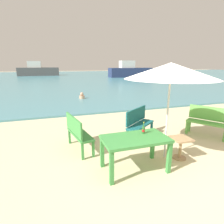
{
  "coord_description": "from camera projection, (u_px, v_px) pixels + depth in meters",
  "views": [
    {
      "loc": [
        -2.41,
        -3.09,
        2.27
      ],
      "look_at": [
        -0.4,
        3.0,
        0.6
      ],
      "focal_mm": 29.7,
      "sensor_mm": 36.0,
      "label": 1
    }
  ],
  "objects": [
    {
      "name": "patio_umbrella",
      "position": [
        171.0,
        71.0,
        4.14
      ],
      "size": [
        2.1,
        2.1,
        2.3
      ],
      "color": "silver",
      "rests_on": "ground_plane"
    },
    {
      "name": "picnic_table_green",
      "position": [
        135.0,
        142.0,
        3.95
      ],
      "size": [
        1.4,
        0.8,
        0.76
      ],
      "color": "#3D8C42",
      "rests_on": "ground_plane"
    },
    {
      "name": "boat_sailboat",
      "position": [
        38.0,
        70.0,
        35.08
      ],
      "size": [
        7.36,
        2.01,
        2.67
      ],
      "color": "#4C4C4C",
      "rests_on": "sea_water"
    },
    {
      "name": "bench_teal_center",
      "position": [
        139.0,
        122.0,
        5.71
      ],
      "size": [
        1.18,
        1.01,
        0.95
      ],
      "color": "#196066",
      "rests_on": "ground_plane"
    },
    {
      "name": "side_table_wood",
      "position": [
        181.0,
        145.0,
        4.51
      ],
      "size": [
        0.44,
        0.44,
        0.54
      ],
      "color": "tan",
      "rests_on": "ground_plane"
    },
    {
      "name": "bench_green_right",
      "position": [
        77.0,
        131.0,
        4.9
      ],
      "size": [
        0.57,
        1.25,
        0.95
      ],
      "color": "#3D8C42",
      "rests_on": "ground_plane"
    },
    {
      "name": "bench_green_left",
      "position": [
        208.0,
        120.0,
        5.92
      ],
      "size": [
        0.96,
        1.2,
        0.95
      ],
      "color": "#60B24C",
      "rests_on": "ground_plane"
    },
    {
      "name": "swimmer_person",
      "position": [
        82.0,
        96.0,
        12.02
      ],
      "size": [
        0.34,
        0.34,
        0.41
      ],
      "color": "tan",
      "rests_on": "sea_water"
    },
    {
      "name": "sea_water",
      "position": [
        65.0,
        77.0,
        31.69
      ],
      "size": [
        120.0,
        50.0,
        0.08
      ],
      "primitive_type": "cube",
      "color": "teal",
      "rests_on": "ground_plane"
    },
    {
      "name": "beer_bottle_amber",
      "position": [
        143.0,
        129.0,
        4.13
      ],
      "size": [
        0.07,
        0.07,
        0.26
      ],
      "color": "#2D662D",
      "rests_on": "picnic_table_green"
    },
    {
      "name": "ground_plane",
      "position": [
        171.0,
        169.0,
        4.14
      ],
      "size": [
        120.0,
        120.0,
        0.0
      ],
      "primitive_type": "plane",
      "color": "beige"
    },
    {
      "name": "boat_tanker",
      "position": [
        130.0,
        71.0,
        31.59
      ],
      "size": [
        7.43,
        2.03,
        2.7
      ],
      "color": "navy",
      "rests_on": "sea_water"
    }
  ]
}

